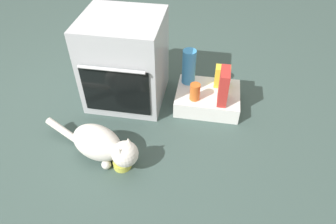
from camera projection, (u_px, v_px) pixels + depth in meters
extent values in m
plane|color=#384C47|center=(112.00, 123.00, 2.38)|extent=(8.00, 8.00, 0.00)
cube|color=#B7BABF|center=(125.00, 61.00, 2.40)|extent=(0.61, 0.56, 0.72)
cube|color=black|center=(116.00, 92.00, 2.25)|extent=(0.52, 0.01, 0.39)
cylinder|color=silver|center=(111.00, 70.00, 2.08)|extent=(0.49, 0.02, 0.02)
cube|color=white|center=(207.00, 98.00, 2.50)|extent=(0.51, 0.41, 0.14)
cylinder|color=#D1D14C|center=(122.00, 163.00, 2.06)|extent=(0.13, 0.13, 0.05)
sphere|color=brown|center=(122.00, 162.00, 2.05)|extent=(0.07, 0.07, 0.07)
ellipsoid|color=silver|center=(97.00, 142.00, 2.06)|extent=(0.43, 0.35, 0.24)
sphere|color=silver|center=(125.00, 154.00, 1.96)|extent=(0.18, 0.18, 0.18)
cone|color=silver|center=(129.00, 142.00, 1.95)|extent=(0.06, 0.06, 0.08)
cone|color=silver|center=(120.00, 152.00, 1.88)|extent=(0.06, 0.06, 0.08)
cylinder|color=silver|center=(65.00, 132.00, 2.21)|extent=(0.32, 0.16, 0.14)
sphere|color=silver|center=(118.00, 152.00, 2.12)|extent=(0.07, 0.07, 0.07)
sphere|color=silver|center=(106.00, 164.00, 2.04)|extent=(0.07, 0.07, 0.07)
cube|color=yellow|center=(222.00, 76.00, 2.46)|extent=(0.12, 0.09, 0.18)
cylinder|color=#388CD1|center=(189.00, 67.00, 2.45)|extent=(0.11, 0.11, 0.30)
cylinder|color=#D16023|center=(195.00, 92.00, 2.34)|extent=(0.08, 0.08, 0.14)
cube|color=#B72D28|center=(224.00, 86.00, 2.28)|extent=(0.07, 0.18, 0.28)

